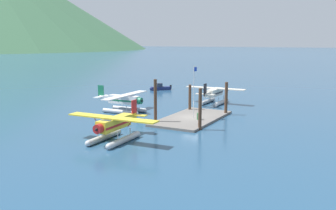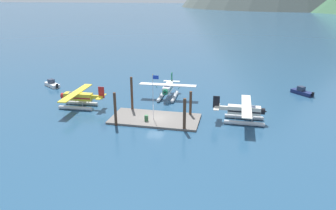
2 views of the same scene
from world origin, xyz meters
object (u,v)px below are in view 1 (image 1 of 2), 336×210
(fuel_drum, at_px, (199,116))
(seaplane_yellow_port_fwd, at_px, (114,127))
(seaplane_white_bow_centre, at_px, (124,102))
(boat_navy_open_east, at_px, (160,88))
(flagpole, at_px, (194,86))
(seaplane_cream_stbd_fwd, at_px, (214,94))

(fuel_drum, bearing_deg, seaplane_yellow_port_fwd, 162.54)
(seaplane_white_bow_centre, height_order, seaplane_yellow_port_fwd, same)
(seaplane_white_bow_centre, bearing_deg, seaplane_yellow_port_fwd, -149.09)
(seaplane_yellow_port_fwd, xyz_separation_m, boat_navy_open_east, (38.34, 16.01, -1.09))
(flagpole, distance_m, seaplane_white_bow_centre, 11.57)
(fuel_drum, xyz_separation_m, seaplane_white_bow_centre, (0.64, 12.33, 0.84))
(seaplane_yellow_port_fwd, bearing_deg, fuel_drum, -17.46)
(flagpole, distance_m, seaplane_cream_stbd_fwd, 13.85)
(fuel_drum, height_order, seaplane_cream_stbd_fwd, seaplane_cream_stbd_fwd)
(flagpole, relative_size, fuel_drum, 7.89)
(seaplane_white_bow_centre, xyz_separation_m, seaplane_cream_stbd_fwd, (13.60, -9.01, 0.00))
(seaplane_white_bow_centre, bearing_deg, boat_navy_open_east, 17.57)
(seaplane_cream_stbd_fwd, bearing_deg, fuel_drum, -166.87)
(seaplane_white_bow_centre, bearing_deg, flagpole, -88.75)
(fuel_drum, relative_size, seaplane_white_bow_centre, 0.08)
(flagpole, xyz_separation_m, fuel_drum, (-0.88, -1.15, -3.82))
(seaplane_cream_stbd_fwd, height_order, seaplane_yellow_port_fwd, same)
(flagpole, height_order, seaplane_white_bow_centre, flagpole)
(seaplane_white_bow_centre, relative_size, seaplane_cream_stbd_fwd, 1.00)
(flagpole, xyz_separation_m, seaplane_cream_stbd_fwd, (13.35, 2.17, -2.98))
(seaplane_yellow_port_fwd, bearing_deg, seaplane_cream_stbd_fwd, -1.66)
(seaplane_cream_stbd_fwd, height_order, boat_navy_open_east, seaplane_cream_stbd_fwd)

